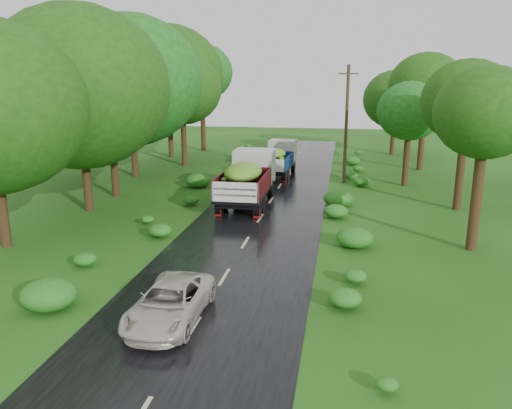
% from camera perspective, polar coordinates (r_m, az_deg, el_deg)
% --- Properties ---
extents(ground, '(120.00, 120.00, 0.00)m').
position_cam_1_polar(ground, '(15.11, -7.31, -14.05)').
color(ground, '#1E410D').
rests_on(ground, ground).
extents(road, '(6.50, 80.00, 0.02)m').
position_cam_1_polar(road, '(19.48, -2.96, -7.18)').
color(road, black).
rests_on(road, ground).
extents(road_lines, '(0.12, 69.60, 0.00)m').
position_cam_1_polar(road_lines, '(20.39, -2.33, -6.13)').
color(road_lines, '#BFB78C').
rests_on(road_lines, road).
extents(truck_near, '(2.47, 6.84, 2.87)m').
position_cam_1_polar(truck_near, '(28.69, -0.90, 3.25)').
color(truck_near, black).
rests_on(truck_near, ground).
extents(truck_far, '(2.33, 5.88, 2.43)m').
position_cam_1_polar(truck_far, '(37.30, 2.59, 5.44)').
color(truck_far, black).
rests_on(truck_far, ground).
extents(car, '(1.93, 4.13, 1.14)m').
position_cam_1_polar(car, '(15.46, -9.82, -10.99)').
color(car, beige).
rests_on(car, road).
extents(utility_pole, '(1.35, 0.54, 7.96)m').
position_cam_1_polar(utility_pole, '(34.75, 10.28, 9.10)').
color(utility_pole, '#382616').
rests_on(utility_pole, ground).
extents(trees_left, '(6.68, 33.28, 9.27)m').
position_cam_1_polar(trees_left, '(36.24, -13.73, 13.12)').
color(trees_left, black).
rests_on(trees_left, ground).
extents(trees_right, '(5.18, 30.49, 7.95)m').
position_cam_1_polar(trees_right, '(36.90, 18.68, 11.19)').
color(trees_right, black).
rests_on(trees_right, ground).
extents(shrubs, '(11.90, 44.00, 0.70)m').
position_cam_1_polar(shrubs, '(27.81, 1.15, 0.20)').
color(shrubs, '#165F17').
rests_on(shrubs, ground).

